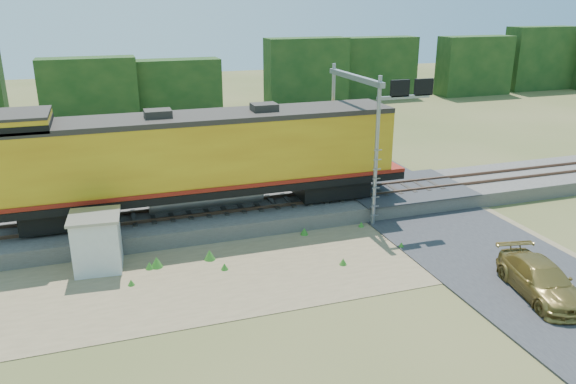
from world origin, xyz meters
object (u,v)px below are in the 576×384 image
object	(u,v)px
shed	(97,242)
locomotive	(198,158)
signal_gantry	(366,108)
car	(541,280)

from	to	relation	value
shed	locomotive	bearing A→B (deg)	38.75
signal_gantry	car	size ratio (longest dim) A/B	1.64
signal_gantry	car	xyz separation A→B (m)	(2.53, -10.82, -5.04)
locomotive	signal_gantry	size ratio (longest dim) A/B	2.74
locomotive	car	bearing A→B (deg)	-45.37
shed	signal_gantry	xyz separation A→B (m)	(13.92, 2.80, 4.45)
car	shed	bearing A→B (deg)	165.33
shed	signal_gantry	world-z (taller)	signal_gantry
locomotive	signal_gantry	distance (m)	9.09
shed	car	size ratio (longest dim) A/B	0.53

